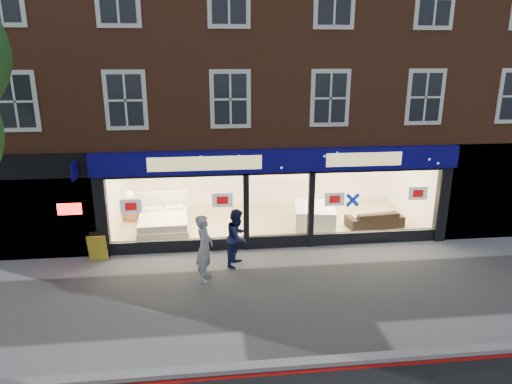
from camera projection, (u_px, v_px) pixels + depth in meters
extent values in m
plane|color=gray|center=(297.00, 293.00, 12.06)|extent=(120.00, 120.00, 0.00)
cube|color=#8C0A07|center=(328.00, 370.00, 9.11)|extent=(60.00, 0.10, 0.01)
cube|color=gray|center=(325.00, 361.00, 9.28)|extent=(60.00, 0.25, 0.12)
cube|color=tan|center=(269.00, 222.00, 17.04)|extent=(11.00, 4.50, 0.10)
cube|color=brown|center=(264.00, 38.00, 16.80)|extent=(19.00, 8.00, 6.70)
cube|color=#0A0666|center=(280.00, 160.00, 13.95)|extent=(11.40, 0.28, 0.70)
cube|color=black|center=(278.00, 241.00, 14.93)|extent=(11.00, 0.18, 0.40)
cube|color=black|center=(102.00, 216.00, 13.98)|extent=(0.35, 0.30, 2.60)
cube|color=black|center=(442.00, 203.00, 15.19)|extent=(0.35, 0.30, 2.60)
cube|color=white|center=(176.00, 209.00, 14.14)|extent=(4.20, 0.02, 2.10)
cube|color=white|center=(378.00, 202.00, 14.85)|extent=(4.20, 0.02, 2.10)
cube|color=white|center=(278.00, 212.00, 14.82)|extent=(1.80, 0.02, 2.10)
cube|color=silver|center=(261.00, 175.00, 18.82)|extent=(11.00, 0.20, 2.60)
cube|color=#FFEAC6|center=(269.00, 155.00, 16.30)|extent=(11.00, 4.50, 0.12)
cube|color=black|center=(32.00, 205.00, 13.89)|extent=(3.80, 0.60, 3.30)
cube|color=#FF140C|center=(69.00, 209.00, 13.70)|extent=(0.70, 0.04, 0.35)
cube|color=black|center=(497.00, 190.00, 15.45)|extent=(4.00, 0.40, 3.30)
cube|color=beige|center=(164.00, 228.00, 15.84)|extent=(1.79, 2.07, 0.35)
cube|color=beige|center=(163.00, 220.00, 15.76)|extent=(1.72, 1.99, 0.25)
cube|color=beige|center=(164.00, 207.00, 16.72)|extent=(1.78, 0.21, 1.19)
cube|color=beige|center=(153.00, 209.00, 16.32)|extent=(0.66, 0.35, 0.12)
cube|color=beige|center=(174.00, 208.00, 16.44)|extent=(0.66, 0.35, 0.12)
cube|color=brown|center=(131.00, 213.00, 17.05)|extent=(0.59, 0.59, 0.55)
cube|color=white|center=(314.00, 221.00, 16.65)|extent=(1.70, 2.00, 0.23)
cube|color=white|center=(315.00, 215.00, 16.58)|extent=(1.70, 2.00, 0.23)
cube|color=white|center=(315.00, 209.00, 16.51)|extent=(1.70, 2.00, 0.23)
imported|color=black|center=(374.00, 219.00, 16.41)|extent=(2.08, 0.98, 0.59)
cube|color=gold|center=(98.00, 247.00, 13.89)|extent=(0.57, 0.36, 0.87)
imported|color=#9A9DA1|center=(205.00, 248.00, 12.52)|extent=(0.59, 0.78, 1.91)
imported|color=#1A204B|center=(237.00, 237.00, 13.49)|extent=(0.95, 1.04, 1.74)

